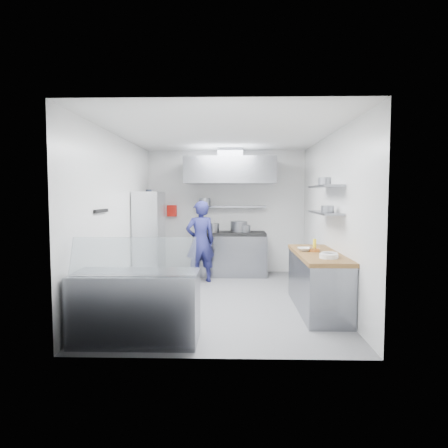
{
  "coord_description": "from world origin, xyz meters",
  "views": [
    {
      "loc": [
        0.19,
        -6.73,
        1.78
      ],
      "look_at": [
        0.0,
        0.6,
        1.25
      ],
      "focal_mm": 32.0,
      "sensor_mm": 36.0,
      "label": 1
    }
  ],
  "objects_px": {
    "chef": "(200,242)",
    "display_case": "(136,307)",
    "wire_rack": "(150,237)",
    "gas_range": "(230,255)"
  },
  "relations": [
    {
      "from": "gas_range",
      "to": "wire_rack",
      "type": "distance_m",
      "value": 1.89
    },
    {
      "from": "gas_range",
      "to": "display_case",
      "type": "relative_size",
      "value": 1.07
    },
    {
      "from": "chef",
      "to": "wire_rack",
      "type": "distance_m",
      "value": 1.03
    },
    {
      "from": "chef",
      "to": "wire_rack",
      "type": "relative_size",
      "value": 0.9
    },
    {
      "from": "chef",
      "to": "display_case",
      "type": "relative_size",
      "value": 1.11
    },
    {
      "from": "wire_rack",
      "to": "display_case",
      "type": "height_order",
      "value": "wire_rack"
    },
    {
      "from": "chef",
      "to": "gas_range",
      "type": "bearing_deg",
      "value": -149.77
    },
    {
      "from": "gas_range",
      "to": "wire_rack",
      "type": "relative_size",
      "value": 0.86
    },
    {
      "from": "chef",
      "to": "display_case",
      "type": "distance_m",
      "value": 3.41
    },
    {
      "from": "gas_range",
      "to": "wire_rack",
      "type": "xyz_separation_m",
      "value": [
        -1.63,
        -0.82,
        0.48
      ]
    }
  ]
}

